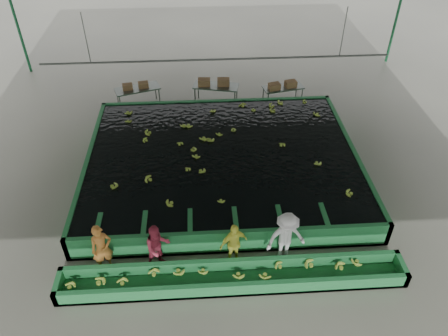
{
  "coord_description": "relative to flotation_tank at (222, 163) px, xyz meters",
  "views": [
    {
      "loc": [
        -0.76,
        -11.4,
        10.52
      ],
      "look_at": [
        0.0,
        0.5,
        1.0
      ],
      "focal_mm": 35.0,
      "sensor_mm": 36.0,
      "label": 1
    }
  ],
  "objects": [
    {
      "name": "ground",
      "position": [
        0.0,
        -1.5,
        -0.45
      ],
      "size": [
        80.0,
        80.0,
        0.0
      ],
      "primitive_type": "plane",
      "color": "slate",
      "rests_on": "ground"
    },
    {
      "name": "worker_b",
      "position": [
        -2.15,
        -4.3,
        0.35
      ],
      "size": [
        0.94,
        0.85,
        1.59
      ],
      "primitive_type": "imported",
      "rotation": [
        0.0,
        0.0,
        0.39
      ],
      "color": "#B5324B",
      "rests_on": "ground"
    },
    {
      "name": "shed_roof",
      "position": [
        0.0,
        -1.5,
        4.55
      ],
      "size": [
        20.0,
        22.0,
        0.04
      ],
      "primitive_type": "cube",
      "color": "gray",
      "rests_on": "shed_posts"
    },
    {
      "name": "worker_c",
      "position": [
        0.07,
        -4.3,
        0.31
      ],
      "size": [
        0.97,
        0.68,
        1.52
      ],
      "primitive_type": "imported",
      "rotation": [
        0.0,
        0.0,
        0.39
      ],
      "color": "#FCFE55",
      "rests_on": "ground"
    },
    {
      "name": "floating_bananas",
      "position": [
        0.0,
        0.8,
        0.4
      ],
      "size": [
        8.84,
        6.02,
        0.12
      ],
      "primitive_type": null,
      "color": "#8AAA34",
      "rests_on": "tank_water"
    },
    {
      "name": "packing_table_right",
      "position": [
        3.14,
        5.04,
        -0.02
      ],
      "size": [
        1.98,
        1.12,
        0.85
      ],
      "primitive_type": null,
      "rotation": [
        0.0,
        0.0,
        0.21
      ],
      "color": "#59605B",
      "rests_on": "ground"
    },
    {
      "name": "sorting_trough",
      "position": [
        0.0,
        -5.1,
        -0.2
      ],
      "size": [
        10.0,
        1.0,
        0.5
      ],
      "primitive_type": null,
      "color": "#217138",
      "rests_on": "ground"
    },
    {
      "name": "box_stack_mid",
      "position": [
        -0.08,
        5.23,
        0.49
      ],
      "size": [
        1.46,
        0.47,
        0.31
      ],
      "primitive_type": null,
      "rotation": [
        0.0,
        0.0,
        -0.05
      ],
      "color": "brown",
      "rests_on": "packing_table_mid"
    },
    {
      "name": "packing_table_left",
      "position": [
        -3.59,
        5.22,
        0.01
      ],
      "size": [
        2.17,
        1.39,
        0.92
      ],
      "primitive_type": null,
      "rotation": [
        0.0,
        0.0,
        0.31
      ],
      "color": "#59605B",
      "rests_on": "ground"
    },
    {
      "name": "worker_d",
      "position": [
        1.62,
        -4.3,
        0.46
      ],
      "size": [
        1.28,
        0.87,
        1.83
      ],
      "primitive_type": "imported",
      "rotation": [
        0.0,
        0.0,
        0.17
      ],
      "color": "silver",
      "rests_on": "ground"
    },
    {
      "name": "packing_table_mid",
      "position": [
        0.03,
        5.2,
        0.02
      ],
      "size": [
        2.2,
        1.26,
        0.94
      ],
      "primitive_type": null,
      "rotation": [
        0.0,
        0.0,
        -0.22
      ],
      "color": "#59605B",
      "rests_on": "ground"
    },
    {
      "name": "cableway_rail",
      "position": [
        0.0,
        3.5,
        2.55
      ],
      "size": [
        0.08,
        0.08,
        14.0
      ],
      "primitive_type": "cylinder",
      "color": "#59605B",
      "rests_on": "shed_roof"
    },
    {
      "name": "shed_posts",
      "position": [
        0.0,
        -1.5,
        2.05
      ],
      "size": [
        20.0,
        22.0,
        5.0
      ],
      "primitive_type": null,
      "color": "#175830",
      "rests_on": "ground"
    },
    {
      "name": "rail_hanger_left",
      "position": [
        -5.0,
        3.5,
        3.55
      ],
      "size": [
        0.04,
        0.04,
        2.0
      ],
      "primitive_type": "cylinder",
      "color": "#59605B",
      "rests_on": "shed_roof"
    },
    {
      "name": "flotation_tank",
      "position": [
        0.0,
        0.0,
        0.0
      ],
      "size": [
        10.0,
        8.0,
        0.9
      ],
      "primitive_type": null,
      "color": "#217138",
      "rests_on": "ground"
    },
    {
      "name": "trough_bananas",
      "position": [
        0.0,
        -5.1,
        -0.05
      ],
      "size": [
        8.32,
        0.55,
        0.11
      ],
      "primitive_type": null,
      "color": "#8AAA34",
      "rests_on": "sorting_trough"
    },
    {
      "name": "box_stack_left",
      "position": [
        -3.65,
        5.21,
        0.47
      ],
      "size": [
        1.21,
        0.55,
        0.25
      ],
      "primitive_type": null,
      "rotation": [
        0.0,
        0.0,
        0.2
      ],
      "color": "brown",
      "rests_on": "packing_table_left"
    },
    {
      "name": "box_stack_right",
      "position": [
        3.08,
        4.94,
        0.4
      ],
      "size": [
        1.38,
        0.68,
        0.29
      ],
      "primitive_type": null,
      "rotation": [
        0.0,
        0.0,
        0.25
      ],
      "color": "brown",
      "rests_on": "packing_table_right"
    },
    {
      "name": "tank_water",
      "position": [
        0.0,
        -0.0,
        0.4
      ],
      "size": [
        9.7,
        7.7,
        0.0
      ],
      "primitive_type": "cube",
      "color": "black",
      "rests_on": "flotation_tank"
    },
    {
      "name": "worker_a",
      "position": [
        -3.75,
        -4.3,
        0.39
      ],
      "size": [
        0.73,
        0.62,
        1.68
      ],
      "primitive_type": "imported",
      "rotation": [
        0.0,
        0.0,
        0.43
      ],
      "color": "#C47931",
      "rests_on": "ground"
    },
    {
      "name": "rail_hanger_right",
      "position": [
        5.0,
        3.5,
        3.55
      ],
      "size": [
        0.04,
        0.04,
        2.0
      ],
      "primitive_type": "cylinder",
      "color": "#59605B",
      "rests_on": "shed_roof"
    }
  ]
}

